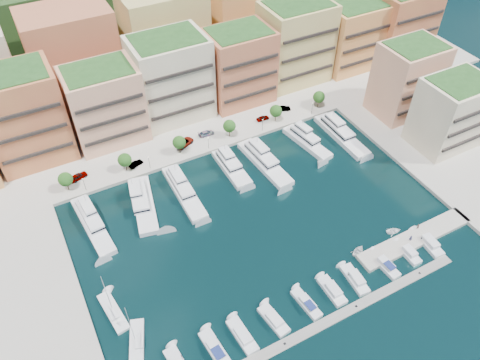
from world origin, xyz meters
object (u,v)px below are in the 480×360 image
at_px(sailboat_0, 137,342).
at_px(tender_2, 394,231).
at_px(tree_2, 179,142).
at_px(sailboat_1, 113,312).
at_px(yacht_1, 143,202).
at_px(yacht_3, 230,165).
at_px(lamppost_4, 312,107).
at_px(person_1, 418,226).
at_px(cruiser_5, 332,291).
at_px(tree_4, 276,111).
at_px(cruiser_4, 307,304).
at_px(car_3, 206,133).
at_px(cruiser_8, 408,253).
at_px(cruiser_7, 384,265).
at_px(car_2, 184,142).
at_px(yacht_4, 263,161).
at_px(car_1, 136,164).
at_px(tree_1, 125,160).
at_px(lamppost_3, 263,123).
at_px(lamppost_0, 84,182).
at_px(yacht_0, 92,222).
at_px(lamppost_1, 149,161).
at_px(cruiser_1, 215,349).
at_px(tree_0, 65,179).
at_px(car_4, 263,118).
at_px(yacht_2, 183,189).
at_px(cruiser_3, 274,320).
at_px(cruiser_9, 428,243).
at_px(cruiser_6, 355,279).
at_px(car_0, 78,176).
at_px(tree_3, 229,126).
at_px(person_0, 411,238).
at_px(tree_5, 319,97).
at_px(car_5, 284,109).
at_px(cruiser_2, 242,336).
at_px(tender_0, 358,251).
at_px(yacht_5, 306,140).
at_px(yacht_6, 340,133).
at_px(lamppost_2, 208,141).

height_order(sailboat_0, tender_2, sailboat_0).
xyz_separation_m(tree_2, sailboat_1, (-32.39, -40.48, -4.44)).
height_order(yacht_1, yacht_3, same).
height_order(lamppost_4, person_1, lamppost_4).
height_order(tree_2, cruiser_5, tree_2).
relative_size(tree_4, person_1, 3.56).
bearing_deg(cruiser_4, sailboat_1, 154.67).
bearing_deg(car_3, cruiser_8, -159.12).
distance_m(cruiser_7, car_2, 65.22).
xyz_separation_m(yacht_4, car_1, (-32.43, 15.04, 0.59)).
distance_m(tree_1, lamppost_3, 42.07).
xyz_separation_m(lamppost_0, cruiser_8, (61.48, -55.78, -3.28)).
height_order(yacht_0, yacht_1, same).
relative_size(lamppost_1, cruiser_1, 0.45).
xyz_separation_m(tree_0, car_4, (60.78, 2.27, -3.05)).
height_order(lamppost_3, yacht_2, yacht_2).
relative_size(cruiser_1, cruiser_3, 1.13).
xyz_separation_m(tender_2, car_1, (-48.20, 51.83, 1.30)).
bearing_deg(cruiser_9, lamppost_3, 103.93).
height_order(cruiser_6, car_0, car_0).
xyz_separation_m(tree_3, yacht_3, (-5.85, -12.01, -3.53)).
relative_size(lamppost_3, yacht_0, 0.19).
distance_m(cruiser_7, car_0, 82.10).
bearing_deg(person_0, car_1, 9.23).
xyz_separation_m(tree_1, lamppost_4, (60.00, -2.30, -0.92)).
bearing_deg(lamppost_4, cruiser_9, -94.26).
xyz_separation_m(tree_0, tender_2, (67.10, -51.26, -4.36)).
xyz_separation_m(cruiser_4, cruiser_8, (28.64, 0.03, -0.02)).
bearing_deg(tree_5, car_5, 162.43).
distance_m(yacht_0, car_5, 69.21).
distance_m(yacht_3, sailboat_1, 51.20).
distance_m(tree_0, cruiser_3, 64.91).
height_order(cruiser_6, car_2, car_2).
bearing_deg(tree_2, cruiser_2, -100.49).
xyz_separation_m(tree_1, tree_2, (16.00, 0.00, 0.00)).
distance_m(tree_2, yacht_1, 21.56).
xyz_separation_m(tree_1, tender_0, (39.55, -52.10, -4.34)).
xyz_separation_m(lamppost_0, lamppost_4, (72.00, 0.00, 0.00)).
distance_m(yacht_5, tender_2, 38.62).
relative_size(car_0, car_2, 0.83).
bearing_deg(lamppost_3, yacht_6, -31.49).
xyz_separation_m(yacht_2, tender_0, (28.86, -37.74, -0.80)).
distance_m(lamppost_3, sailboat_0, 73.22).
bearing_deg(lamppost_2, yacht_5, -20.99).
relative_size(tender_0, car_3, 0.79).
distance_m(yacht_4, car_0, 51.02).
distance_m(cruiser_1, person_0, 52.98).
distance_m(tree_0, yacht_4, 53.46).
xyz_separation_m(yacht_1, person_1, (56.40, -39.87, 0.70)).
relative_size(sailboat_1, tender_0, 3.38).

